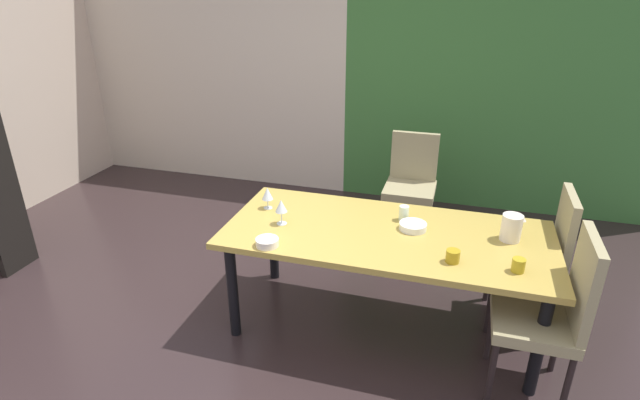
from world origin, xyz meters
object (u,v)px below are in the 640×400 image
Objects in this scene: cup_center at (518,265)px; serving_bowl_rear at (413,226)px; cup_corner at (404,213)px; cup_left at (453,256)px; wine_glass_right at (267,194)px; dining_table at (386,242)px; chair_right_near at (553,310)px; chair_right_far at (540,254)px; serving_bowl_north at (267,242)px; wine_glass_east at (281,206)px; pitcher_front at (512,227)px; chair_head_far at (411,180)px.

serving_bowl_rear is at bearing 150.81° from cup_center.
cup_corner is 0.57m from cup_left.
wine_glass_right is 1.98× the size of cup_center.
dining_table is 0.20m from serving_bowl_rear.
chair_right_near is 0.59m from cup_left.
chair_right_near is 6.57× the size of wine_glass_right.
wine_glass_right is (-1.82, -0.21, 0.29)m from chair_right_far.
chair_right_near is 12.98× the size of cup_left.
wine_glass_right is 0.94m from cup_corner.
wine_glass_right reaches higher than dining_table.
serving_bowl_north is at bearing -175.17° from cup_center.
wine_glass_right is at bearing 131.48° from wine_glass_east.
cup_corner is 0.67m from pitcher_front.
pitcher_front is at bearing 2.66° from serving_bowl_rear.
chair_right_near reaches higher than cup_corner.
cup_center is (0.35, -0.00, 0.00)m from cup_left.
dining_table is 26.23× the size of cup_left.
dining_table is 12.24× the size of pitcher_front.
pitcher_front reaches higher than cup_corner.
dining_table is at bearing -171.54° from pitcher_front.
chair_right_far reaches higher than pitcher_front.
cup_center is (0.69, -0.46, -0.01)m from cup_corner.
dining_table is at bearing 108.59° from chair_right_far.
dining_table is 2.02× the size of chair_right_near.
chair_right_near reaches higher than chair_head_far.
cup_left is (0.41, -0.26, 0.11)m from dining_table.
wine_glass_right is (-1.82, 0.44, 0.28)m from chair_right_near.
chair_head_far reaches higher than serving_bowl_north.
serving_bowl_rear is at bearing 96.69° from chair_head_far.
chair_right_far reaches higher than serving_bowl_north.
serving_bowl_north is (-1.63, -0.05, 0.19)m from chair_right_near.
chair_right_near reaches higher than cup_center.
chair_head_far is at bearing 103.99° from cup_left.
chair_head_far reaches higher than wine_glass_right.
chair_right_near is at bearing -6.91° from cup_left.
chair_right_near reaches higher than wine_glass_right.
serving_bowl_north reaches higher than serving_bowl_rear.
serving_bowl_north is 1.40× the size of cup_corner.
chair_right_near is 5.95× the size of wine_glass_east.
serving_bowl_north is at bearing -141.87° from cup_corner.
chair_right_near is 10.24× the size of cup_corner.
chair_right_near is 6.06× the size of pitcher_front.
wine_glass_east is at bearing 65.89° from chair_head_far.
cup_left is at bearing 136.57° from chair_right_far.
chair_head_far reaches higher than cup_center.
serving_bowl_north is at bearing 113.37° from chair_right_far.
chair_right_near reaches higher than serving_bowl_north.
cup_center is (1.42, 0.12, 0.02)m from serving_bowl_north.
dining_table is at bearing -151.38° from serving_bowl_rear.
wine_glass_right is 1.33m from cup_left.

